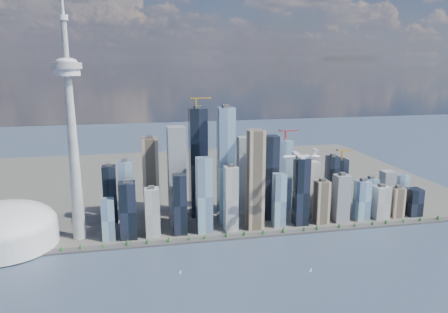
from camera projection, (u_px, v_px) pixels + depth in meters
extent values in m
plane|color=#35475D|center=(260.00, 302.00, 674.03)|extent=(4000.00, 4000.00, 0.00)
cube|color=#383838|center=(227.00, 238.00, 912.45)|extent=(1100.00, 22.00, 4.00)
cube|color=#4C4C47|center=(196.00, 181.00, 1342.50)|extent=(1400.00, 900.00, 3.00)
cylinder|color=#3F2D1E|center=(27.00, 253.00, 834.28)|extent=(1.00, 1.00, 2.40)
cone|color=#18451C|center=(27.00, 251.00, 833.49)|extent=(7.20, 7.20, 8.00)
cylinder|color=#3F2D1E|center=(75.00, 249.00, 851.50)|extent=(1.00, 1.00, 2.40)
cone|color=#18451C|center=(75.00, 247.00, 850.71)|extent=(7.20, 7.20, 8.00)
cylinder|color=#3F2D1E|center=(120.00, 245.00, 868.71)|extent=(1.00, 1.00, 2.40)
cone|color=#18451C|center=(120.00, 243.00, 867.93)|extent=(7.20, 7.20, 8.00)
cylinder|color=#3F2D1E|center=(164.00, 241.00, 885.93)|extent=(1.00, 1.00, 2.40)
cone|color=#18451C|center=(164.00, 240.00, 885.14)|extent=(7.20, 7.20, 8.00)
cylinder|color=#3F2D1E|center=(206.00, 238.00, 903.14)|extent=(1.00, 1.00, 2.40)
cone|color=#18451C|center=(206.00, 236.00, 902.36)|extent=(7.20, 7.20, 8.00)
cylinder|color=#3F2D1E|center=(247.00, 235.00, 920.36)|extent=(1.00, 1.00, 2.40)
cone|color=#18451C|center=(247.00, 233.00, 919.57)|extent=(7.20, 7.20, 8.00)
cylinder|color=#3F2D1E|center=(286.00, 231.00, 937.58)|extent=(1.00, 1.00, 2.40)
cone|color=#18451C|center=(286.00, 230.00, 936.79)|extent=(7.20, 7.20, 8.00)
cylinder|color=#3F2D1E|center=(323.00, 228.00, 954.79)|extent=(1.00, 1.00, 2.40)
cone|color=#18451C|center=(323.00, 227.00, 954.01)|extent=(7.20, 7.20, 8.00)
cylinder|color=#3F2D1E|center=(359.00, 225.00, 972.01)|extent=(1.00, 1.00, 2.40)
cone|color=#18451C|center=(360.00, 224.00, 971.22)|extent=(7.20, 7.20, 8.00)
cylinder|color=#3F2D1E|center=(394.00, 222.00, 989.22)|extent=(1.00, 1.00, 2.40)
cone|color=#18451C|center=(395.00, 221.00, 988.44)|extent=(7.20, 7.20, 8.00)
cylinder|color=#3F2D1E|center=(428.00, 220.00, 1006.44)|extent=(1.00, 1.00, 2.40)
cone|color=#18451C|center=(428.00, 218.00, 1005.65)|extent=(7.20, 7.20, 8.00)
cube|color=black|center=(128.00, 210.00, 897.62)|extent=(34.00, 34.00, 119.92)
cube|color=#758FB1|center=(127.00, 196.00, 941.82)|extent=(30.00, 30.00, 152.63)
cube|color=#AFAFAA|center=(152.00, 212.00, 909.34)|extent=(30.00, 30.00, 103.57)
cube|color=tan|center=(150.00, 179.00, 1000.13)|extent=(36.00, 36.00, 190.78)
cube|color=gray|center=(176.00, 177.00, 954.94)|extent=(38.00, 38.00, 223.49)
cube|color=black|center=(179.00, 204.00, 917.29)|extent=(28.00, 28.00, 130.82)
cube|color=#758FB1|center=(204.00, 195.00, 924.64)|extent=(32.00, 32.00, 163.53)
cube|color=black|center=(197.00, 163.00, 1014.84)|extent=(40.00, 40.00, 256.20)
cube|color=#758FB1|center=(225.00, 166.00, 972.62)|extent=(36.00, 36.00, 261.65)
cube|color=#AFAFAA|center=(230.00, 199.00, 937.95)|extent=(28.00, 28.00, 141.73)
cube|color=tan|center=(254.00, 180.00, 940.54)|extent=(34.00, 34.00, 218.04)
cube|color=gray|center=(243.00, 175.00, 1044.43)|extent=(30.00, 30.00, 185.33)
cube|color=black|center=(272.00, 178.00, 1001.62)|extent=(32.00, 32.00, 196.24)
cube|color=#758FB1|center=(278.00, 200.00, 962.18)|extent=(26.00, 26.00, 119.92)
cube|color=black|center=(300.00, 192.00, 968.54)|extent=(30.00, 30.00, 152.63)
cube|color=#758FB1|center=(284.00, 175.00, 1066.48)|extent=(34.00, 34.00, 174.43)
cube|color=#AFAFAA|center=(312.00, 189.00, 1028.63)|extent=(28.00, 28.00, 130.82)
cube|color=tan|center=(320.00, 202.00, 984.43)|extent=(30.00, 30.00, 98.12)
cube|color=gray|center=(341.00, 198.00, 993.17)|extent=(32.00, 32.00, 109.02)
cube|color=black|center=(332.00, 185.00, 1037.37)|extent=(26.00, 26.00, 141.73)
cube|color=#758FB1|center=(361.00, 200.00, 1004.89)|extent=(30.00, 30.00, 92.67)
cube|color=black|center=(340.00, 182.00, 1102.23)|extent=(28.00, 28.00, 119.92)
cube|color=#758FB1|center=(369.00, 195.00, 1063.78)|extent=(30.00, 30.00, 81.76)
cube|color=#AFAFAA|center=(380.00, 202.00, 1016.61)|extent=(34.00, 34.00, 76.31)
cube|color=tan|center=(397.00, 202.00, 1026.14)|extent=(28.00, 28.00, 70.86)
cube|color=gray|center=(386.00, 190.00, 1070.93)|extent=(30.00, 30.00, 98.12)
cube|color=black|center=(414.00, 202.00, 1035.67)|extent=(32.00, 32.00, 65.41)
cube|color=#758FB1|center=(402.00, 191.00, 1081.06)|extent=(26.00, 26.00, 87.22)
cube|color=black|center=(110.00, 194.00, 988.80)|extent=(30.00, 30.00, 130.82)
cube|color=#758FB1|center=(108.00, 219.00, 893.25)|extent=(26.00, 26.00, 87.22)
cube|color=#C78C17|center=(196.00, 103.00, 984.45)|extent=(3.00, 3.00, 22.00)
cube|color=#C78C17|center=(200.00, 98.00, 983.69)|extent=(55.00, 2.20, 2.20)
cube|color=#383838|center=(189.00, 97.00, 978.33)|extent=(6.00, 4.00, 4.00)
cube|color=red|center=(285.00, 135.00, 1045.02)|extent=(3.00, 3.00, 22.00)
cube|color=red|center=(288.00, 131.00, 1044.05)|extent=(48.00, 2.20, 2.20)
cube|color=#383838|center=(280.00, 130.00, 1039.32)|extent=(6.00, 4.00, 4.00)
cube|color=#C78C17|center=(342.00, 155.00, 1086.73)|extent=(3.00, 3.00, 22.00)
cube|color=#C78C17|center=(345.00, 150.00, 1085.66)|extent=(45.00, 2.20, 2.20)
cube|color=#383838|center=(337.00, 150.00, 1081.20)|extent=(6.00, 4.00, 4.00)
cone|color=gray|center=(74.00, 158.00, 872.83)|extent=(26.00, 26.00, 340.00)
cylinder|color=silver|center=(67.00, 72.00, 835.69)|extent=(48.00, 48.00, 14.00)
cylinder|color=gray|center=(67.00, 66.00, 833.07)|extent=(56.00, 56.00, 12.00)
ellipsoid|color=silver|center=(67.00, 61.00, 831.32)|extent=(40.00, 40.00, 14.00)
cylinder|color=gray|center=(65.00, 40.00, 822.58)|extent=(11.00, 11.00, 80.00)
cylinder|color=silver|center=(63.00, 18.00, 813.84)|extent=(18.00, 18.00, 10.00)
cylinder|color=silver|center=(5.00, 235.00, 867.79)|extent=(200.00, 200.00, 44.00)
ellipsoid|color=silver|center=(4.00, 225.00, 862.99)|extent=(200.00, 200.00, 84.00)
cylinder|color=silver|center=(300.00, 157.00, 863.20)|extent=(65.86, 13.91, 8.05)
cone|color=silver|center=(283.00, 157.00, 859.41)|extent=(9.49, 8.81, 8.05)
cone|color=silver|center=(317.00, 156.00, 867.14)|extent=(13.25, 9.15, 8.05)
cube|color=silver|center=(298.00, 155.00, 861.99)|extent=(16.37, 71.05, 1.26)
cylinder|color=silver|center=(300.00, 157.00, 849.02)|extent=(14.19, 5.76, 4.53)
cylinder|color=silver|center=(297.00, 154.00, 875.84)|extent=(14.19, 5.76, 4.53)
cylinder|color=#3F3F3F|center=(297.00, 157.00, 848.17)|extent=(1.28, 10.05, 10.06)
cylinder|color=#3F3F3F|center=(293.00, 154.00, 875.00)|extent=(1.28, 10.05, 10.06)
cube|color=silver|center=(315.00, 153.00, 864.96)|extent=(7.10, 1.64, 13.83)
cube|color=silver|center=(315.00, 149.00, 863.42)|extent=(7.55, 23.04, 0.88)
cube|color=silver|center=(180.00, 273.00, 764.66)|extent=(5.26, 2.18, 0.68)
cylinder|color=#999999|center=(180.00, 271.00, 763.81)|extent=(0.20, 0.20, 7.65)
cube|color=silver|center=(310.00, 271.00, 771.85)|extent=(5.51, 2.87, 0.70)
cylinder|color=#999999|center=(311.00, 269.00, 770.97)|extent=(0.21, 0.21, 7.92)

